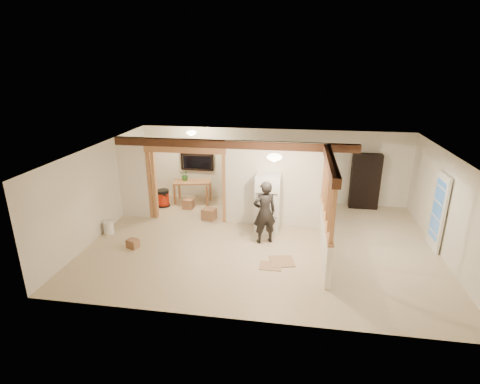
% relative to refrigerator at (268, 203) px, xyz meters
% --- Properties ---
extents(floor, '(9.00, 6.50, 0.01)m').
position_rel_refrigerator_xyz_m(floor, '(-0.07, -0.81, -0.83)').
color(floor, '#C5B192').
rests_on(floor, ground).
extents(ceiling, '(9.00, 6.50, 0.01)m').
position_rel_refrigerator_xyz_m(ceiling, '(-0.07, -0.81, 1.67)').
color(ceiling, white).
extents(wall_back, '(9.00, 0.01, 2.50)m').
position_rel_refrigerator_xyz_m(wall_back, '(-0.07, 2.44, 0.42)').
color(wall_back, silver).
rests_on(wall_back, floor).
extents(wall_front, '(9.00, 0.01, 2.50)m').
position_rel_refrigerator_xyz_m(wall_front, '(-0.07, -4.06, 0.42)').
color(wall_front, silver).
rests_on(wall_front, floor).
extents(wall_left, '(0.01, 6.50, 2.50)m').
position_rel_refrigerator_xyz_m(wall_left, '(-4.57, -0.81, 0.42)').
color(wall_left, silver).
rests_on(wall_left, floor).
extents(wall_right, '(0.01, 6.50, 2.50)m').
position_rel_refrigerator_xyz_m(wall_right, '(4.43, -0.81, 0.42)').
color(wall_right, silver).
rests_on(wall_right, floor).
extents(partition_left_stub, '(0.90, 0.12, 2.50)m').
position_rel_refrigerator_xyz_m(partition_left_stub, '(-4.12, 0.39, 0.42)').
color(partition_left_stub, white).
rests_on(partition_left_stub, floor).
extents(partition_center, '(2.80, 0.12, 2.50)m').
position_rel_refrigerator_xyz_m(partition_center, '(0.13, 0.39, 0.42)').
color(partition_center, white).
rests_on(partition_center, floor).
extents(doorway_frame, '(2.46, 0.14, 2.20)m').
position_rel_refrigerator_xyz_m(doorway_frame, '(-2.47, 0.39, 0.27)').
color(doorway_frame, '#B2784B').
rests_on(doorway_frame, floor).
extents(header_beam_back, '(7.00, 0.18, 0.22)m').
position_rel_refrigerator_xyz_m(header_beam_back, '(-1.07, 0.39, 1.55)').
color(header_beam_back, '#4A2919').
rests_on(header_beam_back, ceiling).
extents(header_beam_right, '(0.18, 3.30, 0.22)m').
position_rel_refrigerator_xyz_m(header_beam_right, '(1.53, -1.21, 1.55)').
color(header_beam_right, '#4A2919').
rests_on(header_beam_right, ceiling).
extents(pony_wall, '(0.12, 3.20, 1.00)m').
position_rel_refrigerator_xyz_m(pony_wall, '(1.53, -1.21, -0.33)').
color(pony_wall, white).
rests_on(pony_wall, floor).
extents(stud_partition, '(0.14, 3.20, 1.32)m').
position_rel_refrigerator_xyz_m(stud_partition, '(1.53, -1.21, 0.83)').
color(stud_partition, '#B2784B').
rests_on(stud_partition, pony_wall).
extents(window_back, '(1.12, 0.10, 1.10)m').
position_rel_refrigerator_xyz_m(window_back, '(-2.67, 2.36, 0.72)').
color(window_back, black).
rests_on(window_back, wall_back).
extents(french_door, '(0.12, 0.86, 2.00)m').
position_rel_refrigerator_xyz_m(french_door, '(4.35, -0.41, 0.17)').
color(french_door, white).
rests_on(french_door, floor).
extents(ceiling_dome_main, '(0.36, 0.36, 0.16)m').
position_rel_refrigerator_xyz_m(ceiling_dome_main, '(0.23, -1.31, 1.65)').
color(ceiling_dome_main, '#FFEABF').
rests_on(ceiling_dome_main, ceiling).
extents(ceiling_dome_util, '(0.32, 0.32, 0.14)m').
position_rel_refrigerator_xyz_m(ceiling_dome_util, '(-2.57, 1.49, 1.65)').
color(ceiling_dome_util, '#FFEABF').
rests_on(ceiling_dome_util, ceiling).
extents(hanging_bulb, '(0.07, 0.07, 0.07)m').
position_rel_refrigerator_xyz_m(hanging_bulb, '(-2.07, 0.79, 1.35)').
color(hanging_bulb, '#FFD88C').
rests_on(hanging_bulb, ceiling).
extents(refrigerator, '(0.68, 0.66, 1.65)m').
position_rel_refrigerator_xyz_m(refrigerator, '(0.00, 0.00, 0.00)').
color(refrigerator, silver).
rests_on(refrigerator, floor).
extents(woman, '(0.74, 0.63, 1.71)m').
position_rel_refrigerator_xyz_m(woman, '(-0.02, -0.78, 0.03)').
color(woman, black).
rests_on(woman, floor).
extents(work_table, '(1.32, 0.85, 0.77)m').
position_rel_refrigerator_xyz_m(work_table, '(-2.72, 1.83, -0.44)').
color(work_table, '#B2784B').
rests_on(work_table, floor).
extents(potted_plant, '(0.39, 0.36, 0.37)m').
position_rel_refrigerator_xyz_m(potted_plant, '(-2.96, 1.85, 0.13)').
color(potted_plant, '#285625').
rests_on(potted_plant, work_table).
extents(shop_vac, '(0.52, 0.52, 0.58)m').
position_rel_refrigerator_xyz_m(shop_vac, '(-3.60, 1.32, -0.54)').
color(shop_vac, '#B21F0A').
rests_on(shop_vac, floor).
extents(bookshelf, '(0.91, 0.30, 1.83)m').
position_rel_refrigerator_xyz_m(bookshelf, '(2.98, 2.22, 0.09)').
color(bookshelf, black).
rests_on(bookshelf, floor).
extents(bucket, '(0.36, 0.36, 0.36)m').
position_rel_refrigerator_xyz_m(bucket, '(-4.40, -0.92, -0.65)').
color(bucket, white).
rests_on(bucket, floor).
extents(box_util_a, '(0.46, 0.41, 0.34)m').
position_rel_refrigerator_xyz_m(box_util_a, '(-1.83, 0.49, -0.66)').
color(box_util_a, '#8F6245').
rests_on(box_util_a, floor).
extents(box_util_b, '(0.36, 0.36, 0.31)m').
position_rel_refrigerator_xyz_m(box_util_b, '(-2.72, 1.29, -0.67)').
color(box_util_b, '#8F6245').
rests_on(box_util_b, floor).
extents(box_front, '(0.34, 0.31, 0.23)m').
position_rel_refrigerator_xyz_m(box_front, '(-3.35, -1.64, -0.71)').
color(box_front, '#8F6245').
rests_on(box_front, floor).
extents(floor_panel_near, '(0.67, 0.67, 0.02)m').
position_rel_refrigerator_xyz_m(floor_panel_near, '(0.52, -1.77, -0.82)').
color(floor_panel_near, '#A87F5D').
rests_on(floor_panel_near, floor).
extents(floor_panel_far, '(0.52, 0.42, 0.02)m').
position_rel_refrigerator_xyz_m(floor_panel_far, '(0.26, -2.03, -0.82)').
color(floor_panel_far, '#A87F5D').
rests_on(floor_panel_far, floor).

